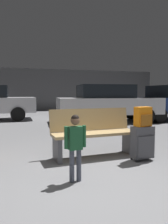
# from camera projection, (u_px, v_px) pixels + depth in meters

# --- Properties ---
(ground_plane) EXTENTS (18.00, 18.00, 0.10)m
(ground_plane) POSITION_uv_depth(u_px,v_px,m) (50.00, 135.00, 6.52)
(ground_plane) COLOR slate
(garage_back_wall) EXTENTS (18.00, 0.12, 2.80)m
(garage_back_wall) POSITION_uv_depth(u_px,v_px,m) (31.00, 90.00, 14.85)
(garage_back_wall) COLOR #565658
(garage_back_wall) RESTS_ON ground_plane
(bench) EXTENTS (1.63, 0.63, 0.89)m
(bench) POSITION_uv_depth(u_px,v_px,m) (94.00, 133.00, 4.17)
(bench) COLOR tan
(bench) RESTS_ON ground_plane
(suitcase) EXTENTS (0.40, 0.26, 0.60)m
(suitcase) POSITION_uv_depth(u_px,v_px,m) (143.00, 142.00, 3.92)
(suitcase) COLOR #4C4C51
(suitcase) RESTS_ON ground_plane
(backpack_bright) EXTENTS (0.30, 0.23, 0.34)m
(backpack_bright) POSITION_uv_depth(u_px,v_px,m) (143.00, 117.00, 3.88)
(backpack_bright) COLOR orange
(backpack_bright) RESTS_ON suitcase
(child) EXTENTS (0.30, 0.18, 0.90)m
(child) POSITION_uv_depth(u_px,v_px,m) (75.00, 141.00, 2.95)
(child) COLOR #4C5160
(child) RESTS_ON ground_plane
(parked_car_near) EXTENTS (4.23, 2.07, 1.51)m
(parked_car_near) POSITION_uv_depth(u_px,v_px,m) (107.00, 102.00, 9.07)
(parked_car_near) COLOR silver
(parked_car_near) RESTS_ON ground_plane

